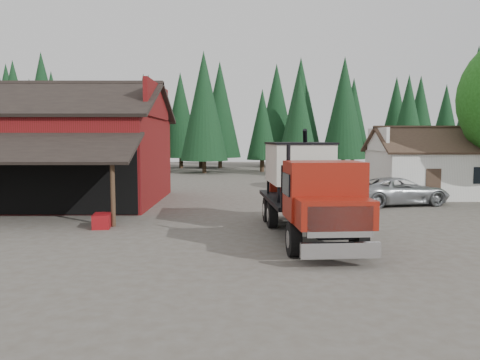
{
  "coord_description": "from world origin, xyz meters",
  "views": [
    {
      "loc": [
        -0.19,
        -17.87,
        3.76
      ],
      "look_at": [
        -0.12,
        4.54,
        1.8
      ],
      "focal_mm": 35.0,
      "sensor_mm": 36.0,
      "label": 1
    }
  ],
  "objects": [
    {
      "name": "ground",
      "position": [
        0.0,
        0.0,
        0.0
      ],
      "size": [
        120.0,
        120.0,
        0.0
      ],
      "primitive_type": "plane",
      "color": "#4C463B",
      "rests_on": "ground"
    },
    {
      "name": "conifer_backdrop",
      "position": [
        0.0,
        42.0,
        0.0
      ],
      "size": [
        76.0,
        16.0,
        16.0
      ],
      "primitive_type": null,
      "color": "black",
      "rests_on": "ground"
    },
    {
      "name": "near_pine_b",
      "position": [
        6.0,
        30.0,
        5.89
      ],
      "size": [
        3.96,
        3.96,
        10.4
      ],
      "color": "#382619",
      "rests_on": "ground"
    },
    {
      "name": "farmhouse",
      "position": [
        13.0,
        13.0,
        1.67
      ],
      "size": [
        8.6,
        6.42,
        4.65
      ],
      "color": "silver",
      "rests_on": "ground"
    },
    {
      "name": "equip_box",
      "position": [
        -6.0,
        1.79,
        0.3
      ],
      "size": [
        0.85,
        1.19,
        0.6
      ],
      "primitive_type": "cube",
      "rotation": [
        0.0,
        0.0,
        0.14
      ],
      "color": "maroon",
      "rests_on": "ground"
    },
    {
      "name": "near_pine_a",
      "position": [
        -22.0,
        28.0,
        6.39
      ],
      "size": [
        4.4,
        4.4,
        11.4
      ],
      "color": "#382619",
      "rests_on": "ground"
    },
    {
      "name": "red_barn",
      "position": [
        -11.0,
        9.9,
        2.69
      ],
      "size": [
        12.8,
        13.63,
        7.18
      ],
      "color": "maroon",
      "rests_on": "ground"
    },
    {
      "name": "near_pine_d",
      "position": [
        -4.0,
        34.0,
        7.39
      ],
      "size": [
        5.28,
        5.28,
        13.4
      ],
      "color": "#382619",
      "rests_on": "ground"
    },
    {
      "name": "near_pine_c",
      "position": [
        22.0,
        26.0,
        6.89
      ],
      "size": [
        4.84,
        4.84,
        12.4
      ],
      "color": "#382619",
      "rests_on": "ground"
    },
    {
      "name": "feed_truck",
      "position": [
        2.44,
        0.03,
        1.97
      ],
      "size": [
        3.24,
        9.47,
        4.21
      ],
      "rotation": [
        0.0,
        0.0,
        0.07
      ],
      "color": "black",
      "rests_on": "ground"
    },
    {
      "name": "silver_car",
      "position": [
        9.04,
        8.76,
        0.79
      ],
      "size": [
        6.09,
        3.74,
        1.57
      ],
      "primitive_type": "imported",
      "rotation": [
        0.0,
        0.0,
        1.78
      ],
      "color": "#A5A9AD",
      "rests_on": "ground"
    }
  ]
}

